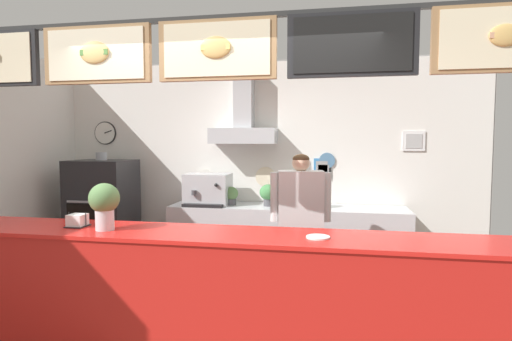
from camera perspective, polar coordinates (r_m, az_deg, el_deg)
The scene contains 12 objects.
back_wall_assembly at distance 5.39m, azimuth 0.71°, elevation 1.61°, with size 5.64×2.42×2.77m.
service_counter at distance 3.34m, azimuth -6.13°, elevation -17.12°, with size 4.65×0.61×1.02m.
back_prep_counter at distance 5.25m, azimuth 4.26°, elevation -9.91°, with size 2.93×0.62×0.90m.
pizza_oven at distance 5.71m, azimuth -20.38°, elevation -6.02°, with size 0.75×0.67×1.57m.
shop_worker at distance 4.20m, azimuth 6.16°, elevation -7.92°, with size 0.60×0.28×1.59m.
espresso_machine at distance 5.31m, azimuth -6.68°, elevation -2.63°, with size 0.56×0.48×0.39m.
potted_sage at distance 5.17m, azimuth 1.73°, elevation -3.20°, with size 0.22×0.22×0.27m.
potted_rosemary at distance 5.11m, azimuth 9.17°, elevation -3.72°, with size 0.17×0.17×0.22m.
potted_thyme at distance 5.26m, azimuth -3.53°, elevation -3.40°, with size 0.19×0.19×0.23m.
basil_vase at distance 3.43m, azimuth -20.21°, elevation -4.35°, with size 0.23×0.23×0.37m.
napkin_holder at distance 3.67m, azimuth -23.44°, elevation -6.41°, with size 0.16×0.15×0.12m.
condiment_plate at distance 3.03m, azimuth 8.56°, elevation -9.07°, with size 0.17×0.17×0.01m.
Camera 1 is at (0.89, -3.19, 1.72)m, focal length 28.95 mm.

